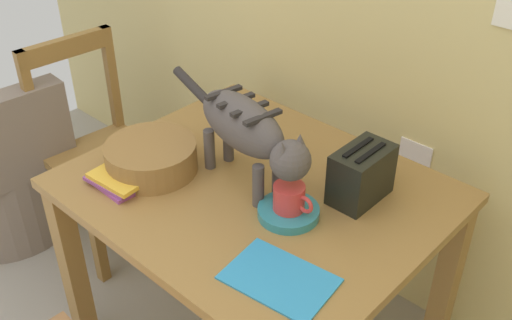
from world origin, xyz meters
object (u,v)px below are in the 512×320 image
Objects in this scene: toaster at (361,174)px; saucer_bowl at (288,212)px; coffee_mug at (290,198)px; book_stack at (120,179)px; magazine at (279,279)px; cat at (248,130)px; wicker_armchair at (2,180)px; wicker_basket at (151,157)px; dining_table at (256,209)px; wooden_chair_near at (100,152)px.

saucer_bowl is at bearing -114.74° from toaster.
coffee_mug reaches higher than book_stack.
coffee_mug reaches higher than magazine.
cat is at bearing -147.43° from toaster.
magazine is at bearing -54.80° from saucer_bowl.
wicker_armchair is at bearing -164.32° from toaster.
toaster reaches higher than magazine.
cat is 0.45m from book_stack.
cat reaches higher than toaster.
saucer_bowl is 0.62× the size of wicker_basket.
dining_table is 0.45m from book_stack.
toaster is (0.59, 0.34, 0.04)m from wicker_basket.
wooden_chair_near is at bearing -82.38° from cat.
coffee_mug reaches higher than wicker_armchair.
magazine is 0.93× the size of wicker_basket.
coffee_mug is 0.24m from toaster.
cat is at bearing -150.81° from dining_table.
saucer_bowl is 0.24× the size of wicker_armchair.
dining_table is 0.30m from cat.
saucer_bowl is 0.05m from coffee_mug.
dining_table is 6.12× the size of saucer_bowl.
coffee_mug reaches higher than dining_table.
toaster is (0.10, 0.22, 0.02)m from coffee_mug.
wicker_armchair is at bearing -171.21° from coffee_mug.
wooden_chair_near reaches higher than wicker_armchair.
cat is (-0.02, -0.01, 0.30)m from dining_table.
wooden_chair_near is 0.53m from wicker_armchair.
coffee_mug is at bearing 25.91° from book_stack.
book_stack is at bearing -38.73° from cat.
cat reaches higher than dining_table.
dining_table is at bearing 93.19° from wooden_chair_near.
coffee_mug is at bearing 0.00° from saucer_bowl.
saucer_bowl is at bearing 180.00° from coffee_mug.
cat is at bearing 137.08° from magazine.
wicker_basket reaches higher than saucer_bowl.
wooden_chair_near reaches higher than coffee_mug.
toaster is (0.60, 0.46, 0.07)m from book_stack.
magazine is 1.33m from wooden_chair_near.
wooden_chair_near is at bearing 154.08° from book_stack.
dining_table is 0.24m from coffee_mug.
wooden_chair_near reaches higher than wicker_basket.
wicker_armchair is at bearing -173.70° from wicker_basket.
wicker_armchair is at bearing -168.31° from dining_table.
wicker_basket is at bearing 78.23° from wooden_chair_near.
wicker_armchair is (-1.02, 0.01, -0.50)m from book_stack.
saucer_bowl is (0.19, -0.03, -0.19)m from cat.
wicker_basket is 0.32× the size of wooden_chair_near.
dining_table is 1.73× the size of cat.
wicker_basket is at bearing -152.45° from dining_table.
book_stack is (-0.50, -0.24, -0.05)m from coffee_mug.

